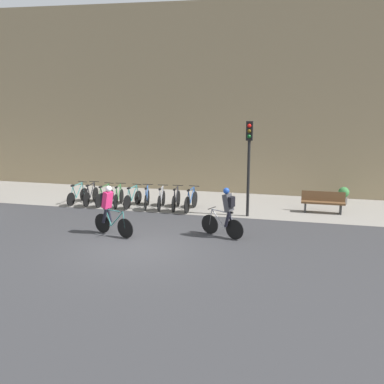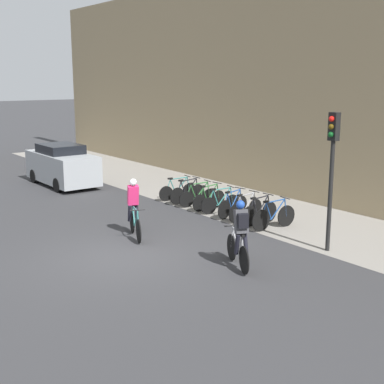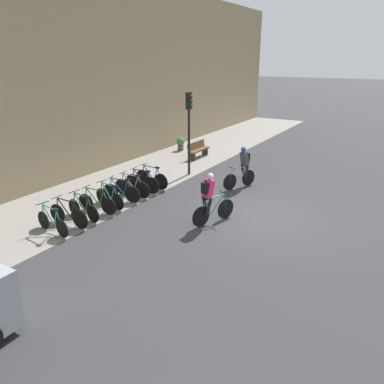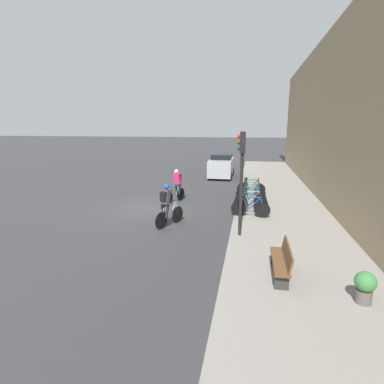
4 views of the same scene
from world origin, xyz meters
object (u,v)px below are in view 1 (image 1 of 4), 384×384
(cyclist_grey, at_px, (226,212))
(traffic_light_pole, at_px, (249,152))
(parked_bike_8, at_px, (191,201))
(potted_plant, at_px, (344,195))
(parked_bike_7, at_px, (176,200))
(parked_bike_1, at_px, (91,196))
(parked_bike_6, at_px, (161,199))
(parked_bike_0, at_px, (77,195))
(parked_bike_3, at_px, (119,197))
(bench, at_px, (323,202))
(cyclist_pink, at_px, (109,209))
(parked_bike_5, at_px, (147,199))
(parked_bike_4, at_px, (133,198))
(parked_bike_2, at_px, (105,197))

(cyclist_grey, bearing_deg, traffic_light_pole, 82.18)
(parked_bike_8, bearing_deg, potted_plant, 22.43)
(parked_bike_7, bearing_deg, parked_bike_1, -179.98)
(parked_bike_6, bearing_deg, parked_bike_0, -179.97)
(parked_bike_3, xyz_separation_m, parked_bike_8, (3.30, 0.00, 0.02))
(parked_bike_6, height_order, bench, parked_bike_6)
(parked_bike_3, relative_size, parked_bike_6, 1.00)
(cyclist_pink, height_order, parked_bike_0, cyclist_pink)
(parked_bike_8, relative_size, bench, 0.99)
(parked_bike_0, height_order, parked_bike_8, parked_bike_8)
(parked_bike_0, distance_m, parked_bike_1, 0.66)
(parked_bike_0, height_order, bench, parked_bike_0)
(parked_bike_3, relative_size, parked_bike_5, 1.02)
(parked_bike_4, bearing_deg, parked_bike_0, -179.98)
(cyclist_pink, height_order, parked_bike_3, cyclist_pink)
(cyclist_pink, bearing_deg, parked_bike_4, 98.49)
(parked_bike_2, relative_size, parked_bike_8, 0.92)
(parked_bike_3, distance_m, parked_bike_5, 1.32)
(parked_bike_3, height_order, potted_plant, parked_bike_3)
(parked_bike_8, distance_m, potted_plant, 6.96)
(traffic_light_pole, height_order, bench, traffic_light_pole)
(parked_bike_5, height_order, bench, parked_bike_5)
(cyclist_grey, xyz_separation_m, potted_plant, (4.37, 6.00, -0.51))
(bench, bearing_deg, traffic_light_pole, -157.13)
(parked_bike_5, height_order, potted_plant, parked_bike_5)
(parked_bike_2, xyz_separation_m, parked_bike_4, (1.32, 0.00, 0.00))
(parked_bike_6, bearing_deg, bench, 7.38)
(cyclist_grey, xyz_separation_m, parked_bike_8, (-2.06, 3.35, -0.53))
(bench, distance_m, potted_plant, 2.01)
(cyclist_grey, bearing_deg, parked_bike_0, 155.52)
(cyclist_pink, xyz_separation_m, potted_plant, (8.48, 6.63, -0.51))
(parked_bike_2, height_order, parked_bike_6, parked_bike_6)
(parked_bike_3, bearing_deg, parked_bike_2, -179.95)
(cyclist_grey, height_order, parked_bike_3, cyclist_grey)
(parked_bike_7, xyz_separation_m, potted_plant, (7.09, 2.66, 0.02))
(parked_bike_0, bearing_deg, bench, 4.69)
(parked_bike_3, xyz_separation_m, bench, (8.79, 0.88, 0.08))
(parked_bike_0, relative_size, potted_plant, 2.11)
(parked_bike_1, relative_size, parked_bike_3, 1.03)
(traffic_light_pole, bearing_deg, parked_bike_4, 175.64)
(parked_bike_0, bearing_deg, cyclist_grey, -24.48)
(parked_bike_8, bearing_deg, cyclist_grey, -58.34)
(bench, height_order, potted_plant, bench)
(parked_bike_3, bearing_deg, parked_bike_0, -179.97)
(parked_bike_2, height_order, parked_bike_8, parked_bike_8)
(parked_bike_2, bearing_deg, potted_plant, 14.34)
(parked_bike_4, distance_m, parked_bike_8, 2.64)
(cyclist_pink, relative_size, parked_bike_8, 1.01)
(parked_bike_4, xyz_separation_m, potted_plant, (9.08, 2.66, 0.05))
(bench, bearing_deg, parked_bike_3, -174.26)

